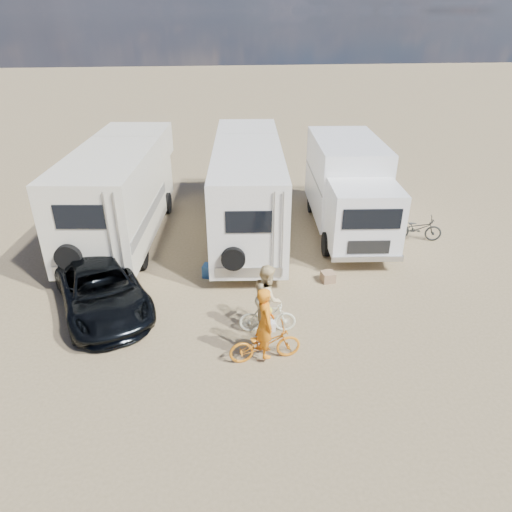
{
  "coord_description": "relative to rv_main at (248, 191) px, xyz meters",
  "views": [
    {
      "loc": [
        -1.44,
        -9.59,
        7.72
      ],
      "look_at": [
        -0.16,
        2.47,
        1.3
      ],
      "focal_mm": 32.59,
      "sensor_mm": 36.0,
      "label": 1
    }
  ],
  "objects": [
    {
      "name": "crate",
      "position": [
        2.22,
        -3.98,
        -1.56
      ],
      "size": [
        0.46,
        0.46,
        0.32
      ],
      "primitive_type": "cube",
      "rotation": [
        0.0,
        0.0,
        0.15
      ],
      "color": "#83654A",
      "rests_on": "ground"
    },
    {
      "name": "rv_left",
      "position": [
        -4.69,
        0.07,
        0.01
      ],
      "size": [
        3.48,
        8.35,
        3.48
      ],
      "primitive_type": null,
      "rotation": [
        0.0,
        0.0,
        -0.11
      ],
      "color": "white",
      "rests_on": "ground"
    },
    {
      "name": "dark_suv",
      "position": [
        -4.69,
        -4.74,
        -1.06
      ],
      "size": [
        3.81,
        5.27,
        1.33
      ],
      "primitive_type": "imported",
      "rotation": [
        0.0,
        0.0,
        0.37
      ],
      "color": "black",
      "rests_on": "ground"
    },
    {
      "name": "bike_man",
      "position": [
        -0.26,
        -7.52,
        -1.25
      ],
      "size": [
        1.85,
        0.81,
        0.94
      ],
      "primitive_type": "imported",
      "rotation": [
        0.0,
        0.0,
        1.68
      ],
      "color": "#C96E11",
      "rests_on": "ground"
    },
    {
      "name": "rider_woman",
      "position": [
        -0.06,
        -6.4,
        -0.8
      ],
      "size": [
        0.76,
        0.95,
        1.85
      ],
      "primitive_type": "imported",
      "rotation": [
        0.0,
        0.0,
        1.5
      ],
      "color": "#DCC287",
      "rests_on": "ground"
    },
    {
      "name": "ground",
      "position": [
        -0.0,
        -6.93,
        -1.72
      ],
      "size": [
        140.0,
        140.0,
        0.0
      ],
      "primitive_type": "plane",
      "color": "#927C57",
      "rests_on": "ground"
    },
    {
      "name": "cooler",
      "position": [
        -1.5,
        -3.29,
        -1.51
      ],
      "size": [
        0.62,
        0.52,
        0.42
      ],
      "primitive_type": "cube",
      "rotation": [
        0.0,
        0.0,
        -0.31
      ],
      "color": "#275085",
      "rests_on": "ground"
    },
    {
      "name": "bike_parked",
      "position": [
        6.3,
        -1.31,
        -1.26
      ],
      "size": [
        1.88,
        1.07,
        0.94
      ],
      "primitive_type": "imported",
      "rotation": [
        0.0,
        0.0,
        1.3
      ],
      "color": "black",
      "rests_on": "ground"
    },
    {
      "name": "rv_main",
      "position": [
        0.0,
        0.0,
        0.0
      ],
      "size": [
        3.14,
        8.95,
        3.45
      ],
      "primitive_type": null,
      "rotation": [
        0.0,
        0.0,
        -0.08
      ],
      "color": "silver",
      "rests_on": "ground"
    },
    {
      "name": "rider_man",
      "position": [
        -0.26,
        -7.52,
        -0.79
      ],
      "size": [
        0.52,
        0.73,
        1.88
      ],
      "primitive_type": "imported",
      "rotation": [
        0.0,
        0.0,
        1.68
      ],
      "color": "orange",
      "rests_on": "ground"
    },
    {
      "name": "box_truck",
      "position": [
        3.85,
        -0.29,
        -0.03
      ],
      "size": [
        3.01,
        6.86,
        3.38
      ],
      "primitive_type": null,
      "rotation": [
        0.0,
        0.0,
        -0.08
      ],
      "color": "white",
      "rests_on": "ground"
    },
    {
      "name": "bike_woman",
      "position": [
        -0.06,
        -6.4,
        -1.26
      ],
      "size": [
        1.56,
        0.54,
        0.92
      ],
      "primitive_type": "imported",
      "rotation": [
        0.0,
        0.0,
        1.5
      ],
      "color": "silver",
      "rests_on": "ground"
    }
  ]
}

